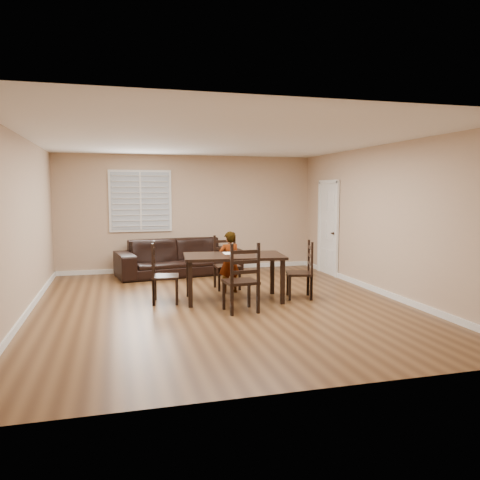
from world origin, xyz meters
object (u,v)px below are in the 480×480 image
chair_left (158,275)px  sofa (179,257)px  dining_table (234,260)px  child (229,262)px  chair_far (244,282)px  donut (233,252)px  chair_near (225,264)px  chair_right (306,272)px

chair_left → sofa: (0.68, 2.56, -0.07)m
dining_table → child: bearing=90.0°
chair_far → sofa: (-0.52, 3.60, -0.10)m
chair_far → donut: chair_far is taller
dining_table → chair_left: chair_left is taller
donut → chair_near: bearing=86.1°
chair_right → dining_table: bearing=-82.1°
child → donut: child is taller
chair_right → donut: 1.32m
dining_table → chair_far: 0.92m
chair_left → child: child is taller
chair_near → child: bearing=-95.1°
chair_right → child: child is taller
chair_far → child: bearing=-100.2°
chair_left → chair_far: bearing=-122.9°
donut → chair_left: bearing=-178.1°
chair_near → child: 0.47m
chair_far → chair_left: bearing=-45.8°
dining_table → chair_near: bearing=90.8°
chair_far → chair_right: chair_far is taller
chair_far → chair_left: (-1.20, 1.04, -0.03)m
chair_near → chair_far: 1.97m
chair_right → donut: bearing=-90.6°
dining_table → donut: donut is taller
chair_near → chair_left: 1.66m
donut → sofa: size_ratio=0.04×
chair_far → chair_right: size_ratio=1.08×
chair_right → child: bearing=-107.4°
child → chair_far: bearing=77.4°
child → dining_table: bearing=76.4°
chair_far → sofa: bearing=-86.7°
chair_far → donut: (0.11, 1.08, 0.32)m
chair_left → chair_right: bearing=-88.8°
chair_near → sofa: chair_near is taller
chair_left → sofa: 2.65m
dining_table → sofa: 2.78m
chair_right → child: 1.43m
child → donut: (-0.02, -0.42, 0.24)m
sofa → dining_table: bearing=-87.2°
chair_near → donut: (-0.06, -0.88, 0.35)m
dining_table → donut: bearing=83.7°
chair_far → chair_left: 1.59m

